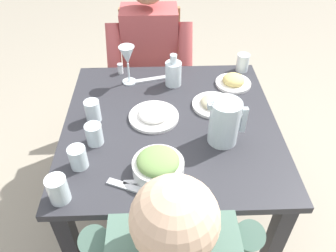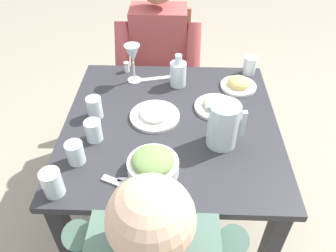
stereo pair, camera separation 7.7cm
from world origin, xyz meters
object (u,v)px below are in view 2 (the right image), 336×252
Objects in this scene: plate_fries at (239,84)px; water_glass_center at (250,66)px; chair_far at (161,69)px; water_glass_far_right at (75,153)px; salad_bowl at (153,164)px; oil_carafe at (178,75)px; dining_table at (171,141)px; diner_far at (158,65)px; plate_yoghurt at (155,114)px; plate_beans at (216,105)px; water_glass_by_pitcher at (93,131)px; wine_glass at (133,56)px; salt_shaker at (127,67)px; water_glass_far_left at (95,108)px; water_glass_near_left at (52,183)px; water_pitcher at (223,125)px.

plate_fries is 1.89× the size of water_glass_center.
chair_far reaches higher than water_glass_far_right.
salad_bowl is 2.11× the size of water_glass_far_right.
oil_carafe is at bearing -77.49° from chair_far.
diner_far is at bearing 98.45° from dining_table.
water_glass_far_right is (-0.28, -0.27, 0.03)m from plate_yoghurt.
salad_bowl is 0.96× the size of plate_beans.
plate_fries is 1.97× the size of water_glass_by_pitcher.
wine_glass is 3.63× the size of salt_shaker.
water_glass_by_pitcher is at bearing -102.99° from chair_far.
diner_far is 0.78m from water_glass_by_pitcher.
salt_shaker is (-0.64, -0.00, -0.02)m from water_glass_center.
salt_shaker is at bearing 114.63° from plate_yoghurt.
water_glass_far_right is (-0.55, -0.34, 0.03)m from plate_beans.
water_glass_far_left reaches higher than salt_shaker.
water_glass_by_pitcher reaches higher than plate_yoghurt.
water_glass_near_left is (-0.59, -0.49, 0.03)m from plate_beans.
water_pitcher is 0.59m from wine_glass.
plate_yoghurt is at bearing -65.37° from salt_shaker.
water_glass_near_left is at bearing -106.78° from water_glass_by_pitcher.
wine_glass is at bearing -101.40° from chair_far.
diner_far reaches higher than water_glass_far_left.
water_glass_near_left is 1.14× the size of water_glass_by_pitcher.
salad_bowl is 2.12× the size of water_glass_by_pitcher.
diner_far reaches higher than plate_fries.
dining_table is at bearing 34.45° from water_glass_far_right.
water_pitcher is at bearing -47.70° from wine_glass.
chair_far is 9.59× the size of water_glass_far_right.
water_glass_by_pitcher is 0.13m from water_glass_far_right.
wine_glass is (0.16, 0.56, 0.10)m from water_glass_far_right.
water_glass_far_left is at bearing 82.02° from water_glass_near_left.
water_glass_by_pitcher is at bearing 73.22° from water_glass_near_left.
diner_far is 11.36× the size of water_glass_near_left.
chair_far is 0.88m from water_glass_far_left.
plate_beans is 0.65m from water_glass_far_right.
water_glass_far_left is (-0.54, 0.15, -0.05)m from water_pitcher.
plate_beans is at bearing 27.25° from dining_table.
water_pitcher reaches higher than water_glass_by_pitcher.
wine_glass is at bearing -108.68° from diner_far.
plate_beans is 0.28m from plate_yoghurt.
water_glass_by_pitcher is (0.08, 0.27, -0.01)m from water_glass_near_left.
diner_far is at bearing 73.22° from water_glass_far_right.
salad_bowl is 0.71m from salt_shaker.
chair_far reaches higher than water_glass_by_pitcher.
salt_shaker is (0.11, 0.64, -0.02)m from water_glass_far_right.
water_glass_by_pitcher reaches higher than plate_fries.
diner_far reaches higher than plate_beans.
plate_yoghurt is at bearing 31.80° from water_glass_by_pitcher.
dining_table is 0.37m from water_glass_far_left.
water_glass_center is (0.73, 0.38, -0.00)m from water_glass_far_left.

